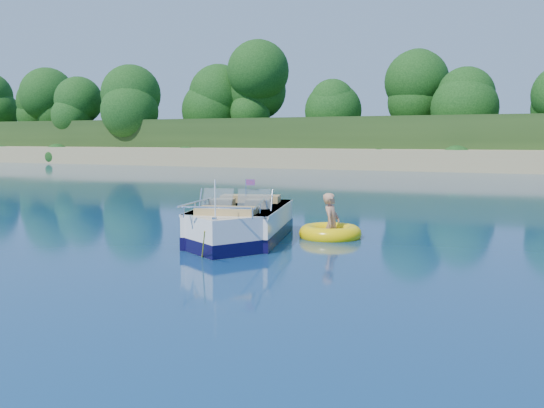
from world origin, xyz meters
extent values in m
plane|color=#0B234D|center=(0.00, 0.00, 0.00)|extent=(160.00, 160.00, 0.00)
cube|color=tan|center=(0.00, 38.00, 0.50)|extent=(170.00, 8.00, 2.00)
cube|color=#1B3214|center=(0.00, 65.00, 1.00)|extent=(170.00, 56.00, 6.00)
cylinder|color=black|center=(-45.00, 41.00, 2.90)|extent=(0.44, 0.44, 2.80)
sphere|color=black|center=(-45.00, 41.00, 5.56)|extent=(4.62, 4.62, 4.62)
cylinder|color=black|center=(-18.00, 40.50, 3.10)|extent=(0.44, 0.44, 3.20)
sphere|color=black|center=(-18.00, 40.50, 6.14)|extent=(5.28, 5.28, 5.28)
cylinder|color=black|center=(0.00, 42.00, 3.30)|extent=(0.44, 0.44, 3.60)
sphere|color=black|center=(0.00, 42.00, 6.72)|extent=(5.94, 5.94, 5.94)
cube|color=white|center=(-0.89, 3.75, 0.28)|extent=(2.60, 3.77, 0.95)
cube|color=white|center=(-0.50, 2.18, 0.28)|extent=(1.76, 1.76, 0.95)
cube|color=black|center=(-0.89, 3.75, 0.15)|extent=(2.63, 3.81, 0.27)
cube|color=black|center=(-0.50, 2.18, 0.15)|extent=(1.80, 1.80, 0.27)
cube|color=tan|center=(-0.96, 4.02, 0.55)|extent=(1.99, 2.69, 0.09)
cube|color=white|center=(-0.89, 3.75, 0.73)|extent=(2.63, 3.78, 0.05)
cube|color=black|center=(-1.35, 5.58, 0.32)|extent=(0.56, 0.43, 0.82)
cube|color=#8C9EA5|center=(-1.14, 3.04, 0.99)|extent=(0.73, 0.31, 0.44)
cube|color=#8C9EA5|center=(-0.34, 3.24, 0.99)|extent=(0.75, 0.49, 0.44)
cube|color=tan|center=(-1.24, 3.43, 0.75)|extent=(0.61, 0.61, 0.36)
cube|color=tan|center=(-0.44, 3.63, 0.75)|extent=(0.61, 0.61, 0.36)
cube|color=tan|center=(-1.12, 4.64, 0.75)|extent=(1.50, 0.83, 0.35)
cube|color=tan|center=(-0.54, 2.34, 0.74)|extent=(1.33, 0.95, 0.31)
cylinder|color=white|center=(-0.33, 1.51, 1.14)|extent=(0.03, 0.03, 0.77)
cube|color=red|center=(-0.42, 3.22, 1.35)|extent=(0.20, 0.06, 0.13)
cube|color=silver|center=(-0.32, 1.46, 0.78)|extent=(0.10, 0.07, 0.05)
cylinder|color=yellow|center=(-0.37, 1.12, 0.32)|extent=(0.57, 0.82, 0.70)
torus|color=yellow|center=(0.89, 4.76, 0.10)|extent=(1.52, 1.52, 0.39)
torus|color=red|center=(0.89, 4.76, 0.12)|extent=(1.25, 1.25, 0.13)
imported|color=tan|center=(0.90, 4.83, 0.00)|extent=(0.42, 0.84, 1.60)
camera|label=1|loc=(5.35, -8.52, 2.30)|focal=40.00mm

